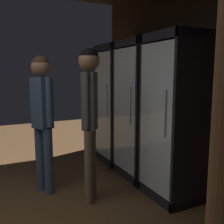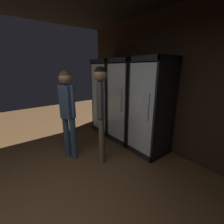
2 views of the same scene
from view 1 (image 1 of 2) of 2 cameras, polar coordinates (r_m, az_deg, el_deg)
cooler_far_left at (r=4.35m, az=2.26°, el=1.60°), size 0.67×0.67×1.93m
cooler_left at (r=3.73m, az=7.57°, el=0.23°), size 0.67×0.67×1.93m
cooler_center at (r=3.15m, az=14.86°, el=-1.50°), size 0.67×0.67×1.93m
shopper_near at (r=2.87m, az=-4.97°, el=1.98°), size 0.23×0.23×1.75m
shopper_far at (r=3.22m, az=-15.15°, el=0.37°), size 0.33×0.25×1.68m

